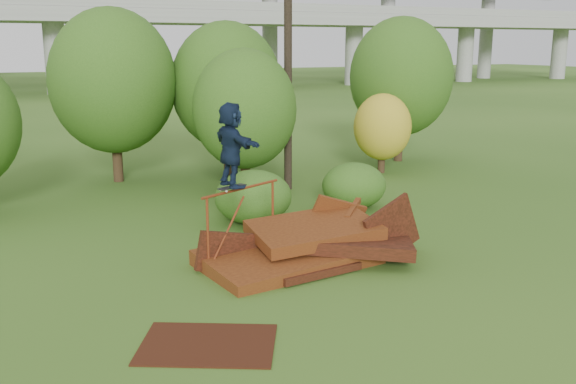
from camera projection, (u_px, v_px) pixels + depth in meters
name	position (u px, v px, depth m)	size (l,w,h in m)	color
ground	(358.00, 275.00, 14.52)	(240.00, 240.00, 0.00)	#2D5116
scrap_pile	(310.00, 246.00, 15.41)	(5.73, 3.33, 1.84)	#461E0C
grind_rail	(242.00, 209.00, 15.25)	(2.34, 1.15, 1.81)	maroon
skateboard	(232.00, 187.00, 14.88)	(0.79, 0.52, 0.08)	black
skater	(231.00, 145.00, 14.66)	(1.81, 0.58, 1.95)	#121F36
flat_plate	(208.00, 344.00, 11.15)	(2.32, 1.66, 0.03)	#34160B
tree_1	(113.00, 81.00, 23.64)	(4.64, 4.64, 6.46)	black
tree_2	(245.00, 109.00, 21.77)	(3.55, 3.55, 5.01)	black
tree_3	(227.00, 86.00, 25.04)	(4.33, 4.33, 6.01)	black
tree_4	(383.00, 127.00, 25.72)	(2.33, 2.33, 3.21)	black
tree_5	(401.00, 77.00, 27.96)	(4.49, 4.49, 6.31)	black
shrub_left	(253.00, 197.00, 18.61)	(2.26, 2.09, 1.57)	#1E4111
shrub_right	(354.00, 186.00, 20.32)	(2.07, 1.90, 1.47)	#1E4111
utility_pole	(288.00, 55.00, 22.13)	(1.40, 0.28, 9.36)	black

